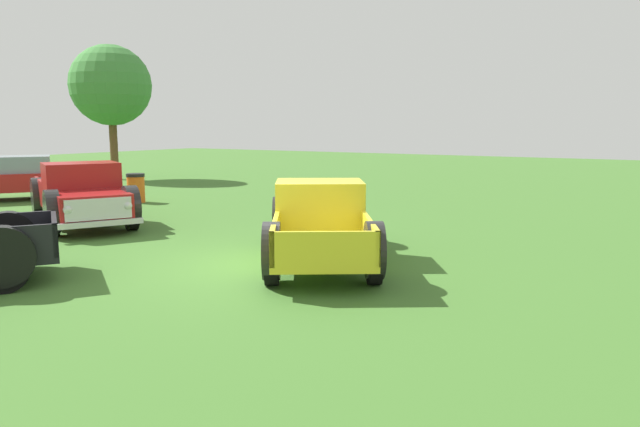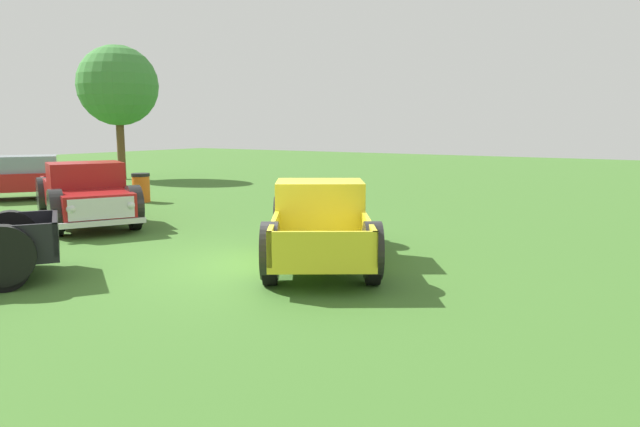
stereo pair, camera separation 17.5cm
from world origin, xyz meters
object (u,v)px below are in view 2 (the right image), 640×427
pickup_truck_behind_left (87,195)px  trash_can (141,188)px  pickup_truck_foreground (320,221)px  sedan_distant_b (14,177)px  oak_tree_east (118,86)px

pickup_truck_behind_left → trash_can: size_ratio=5.69×
pickup_truck_foreground → pickup_truck_behind_left: bearing=90.0°
sedan_distant_b → trash_can: size_ratio=4.92×
pickup_truck_foreground → oak_tree_east: bearing=62.0°
sedan_distant_b → oak_tree_east: size_ratio=0.76×
pickup_truck_foreground → pickup_truck_behind_left: size_ratio=0.92×
oak_tree_east → trash_can: bearing=-125.2°
oak_tree_east → pickup_truck_behind_left: bearing=-132.6°
pickup_truck_foreground → trash_can: pickup_truck_foreground is taller
pickup_truck_foreground → oak_tree_east: (8.86, 16.64, 3.60)m
trash_can → oak_tree_east: 9.76m
pickup_truck_foreground → trash_can: bearing=68.4°
trash_can → oak_tree_east: oak_tree_east is taller
pickup_truck_behind_left → oak_tree_east: oak_tree_east is taller
pickup_truck_behind_left → sedan_distant_b: bearing=73.9°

